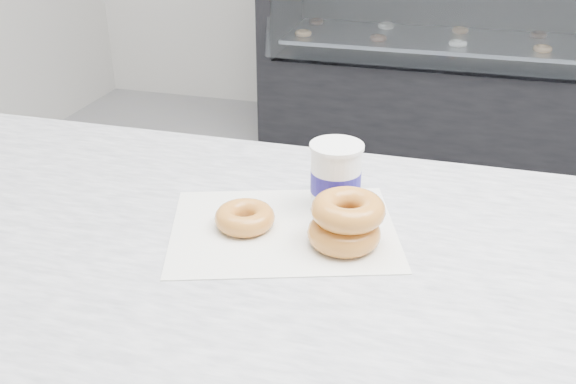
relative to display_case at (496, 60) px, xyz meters
name	(u,v)px	position (x,y,z in m)	size (l,w,h in m)	color
display_case	(496,60)	(0.00, 0.00, 0.00)	(2.40, 0.74, 1.25)	black
wax_paper	(283,229)	(-0.39, -2.67, 0.41)	(0.34, 0.26, 0.00)	silver
donut_single	(245,217)	(-0.45, -2.68, 0.43)	(0.09, 0.09, 0.03)	gold
donut_stack	(346,221)	(-0.29, -2.68, 0.45)	(0.11, 0.11, 0.07)	gold
coffee_cup	(336,177)	(-0.33, -2.58, 0.47)	(0.10, 0.10, 0.11)	white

